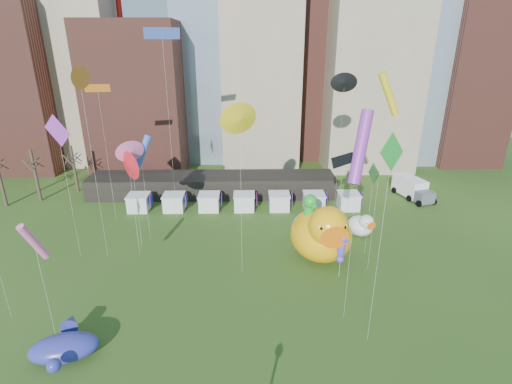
{
  "coord_description": "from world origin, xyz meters",
  "views": [
    {
      "loc": [
        1.66,
        -14.81,
        22.29
      ],
      "look_at": [
        2.2,
        11.84,
        12.0
      ],
      "focal_mm": 27.0,
      "sensor_mm": 36.0,
      "label": 1
    }
  ],
  "objects_px": {
    "small_duck": "(361,225)",
    "whale_inflatable": "(65,346)",
    "seahorse_green": "(309,211)",
    "box_truck": "(412,188)",
    "big_duck": "(322,233)",
    "seahorse_purple": "(342,245)"
  },
  "relations": [
    {
      "from": "small_duck",
      "to": "whale_inflatable",
      "type": "bearing_deg",
      "value": -167.65
    },
    {
      "from": "small_duck",
      "to": "seahorse_green",
      "type": "height_order",
      "value": "seahorse_green"
    },
    {
      "from": "whale_inflatable",
      "to": "box_truck",
      "type": "distance_m",
      "value": 50.46
    },
    {
      "from": "seahorse_green",
      "to": "whale_inflatable",
      "type": "distance_m",
      "value": 25.55
    },
    {
      "from": "whale_inflatable",
      "to": "big_duck",
      "type": "bearing_deg",
      "value": 20.05
    },
    {
      "from": "box_truck",
      "to": "whale_inflatable",
      "type": "bearing_deg",
      "value": -157.38
    },
    {
      "from": "big_duck",
      "to": "small_duck",
      "type": "distance_m",
      "value": 8.31
    },
    {
      "from": "seahorse_purple",
      "to": "box_truck",
      "type": "relative_size",
      "value": 0.68
    },
    {
      "from": "seahorse_green",
      "to": "box_truck",
      "type": "relative_size",
      "value": 0.98
    },
    {
      "from": "small_duck",
      "to": "seahorse_purple",
      "type": "height_order",
      "value": "seahorse_purple"
    },
    {
      "from": "seahorse_green",
      "to": "whale_inflatable",
      "type": "bearing_deg",
      "value": -155.92
    },
    {
      "from": "seahorse_purple",
      "to": "big_duck",
      "type": "bearing_deg",
      "value": 95.43
    },
    {
      "from": "seahorse_purple",
      "to": "box_truck",
      "type": "xyz_separation_m",
      "value": [
        15.99,
        21.59,
        -2.14
      ]
    },
    {
      "from": "small_duck",
      "to": "seahorse_purple",
      "type": "bearing_deg",
      "value": -139.69
    },
    {
      "from": "box_truck",
      "to": "seahorse_purple",
      "type": "bearing_deg",
      "value": -143.02
    },
    {
      "from": "whale_inflatable",
      "to": "seahorse_purple",
      "type": "bearing_deg",
      "value": 11.71
    },
    {
      "from": "small_duck",
      "to": "box_truck",
      "type": "distance_m",
      "value": 16.88
    },
    {
      "from": "seahorse_green",
      "to": "box_truck",
      "type": "distance_m",
      "value": 25.71
    },
    {
      "from": "box_truck",
      "to": "small_duck",
      "type": "bearing_deg",
      "value": -148.6
    },
    {
      "from": "big_duck",
      "to": "box_truck",
      "type": "xyz_separation_m",
      "value": [
        17.25,
        18.05,
        -1.69
      ]
    },
    {
      "from": "big_duck",
      "to": "box_truck",
      "type": "relative_size",
      "value": 1.26
    },
    {
      "from": "whale_inflatable",
      "to": "seahorse_green",
      "type": "bearing_deg",
      "value": 23.28
    }
  ]
}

